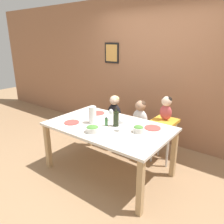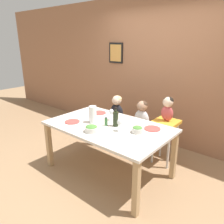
% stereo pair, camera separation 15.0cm
% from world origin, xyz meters
% --- Properties ---
extents(ground_plane, '(14.00, 14.00, 0.00)m').
position_xyz_m(ground_plane, '(0.00, 0.00, 0.00)').
color(ground_plane, '#9E7A56').
extents(wall_back, '(10.00, 0.09, 2.70)m').
position_xyz_m(wall_back, '(-0.00, 1.47, 1.35)').
color(wall_back, '#9E6B4C').
rests_on(wall_back, ground_plane).
extents(dining_table, '(1.75, 1.07, 0.76)m').
position_xyz_m(dining_table, '(0.00, 0.00, 0.67)').
color(dining_table, silver).
rests_on(dining_table, ground_plane).
extents(chair_far_left, '(0.43, 0.42, 0.46)m').
position_xyz_m(chair_far_left, '(-0.48, 0.78, 0.39)').
color(chair_far_left, silver).
rests_on(chair_far_left, ground_plane).
extents(chair_far_center, '(0.43, 0.42, 0.46)m').
position_xyz_m(chair_far_center, '(0.06, 0.78, 0.39)').
color(chair_far_center, silver).
rests_on(chair_far_center, ground_plane).
extents(chair_right_highchair, '(0.36, 0.36, 0.73)m').
position_xyz_m(chair_right_highchair, '(0.51, 0.78, 0.57)').
color(chair_right_highchair, silver).
rests_on(chair_right_highchair, ground_plane).
extents(person_child_left, '(0.28, 0.18, 0.50)m').
position_xyz_m(person_child_left, '(-0.48, 0.79, 0.73)').
color(person_child_left, black).
rests_on(person_child_left, chair_far_left).
extents(person_child_center, '(0.28, 0.18, 0.50)m').
position_xyz_m(person_child_center, '(0.06, 0.79, 0.73)').
color(person_child_center, silver).
rests_on(person_child_center, chair_far_center).
extents(person_baby_right, '(0.19, 0.16, 0.38)m').
position_xyz_m(person_baby_right, '(0.51, 0.79, 0.96)').
color(person_baby_right, '#C64C4C').
rests_on(person_baby_right, chair_right_highchair).
extents(wine_bottle, '(0.08, 0.08, 0.28)m').
position_xyz_m(wine_bottle, '(0.10, 0.05, 0.87)').
color(wine_bottle, '#232D19').
rests_on(wine_bottle, dining_table).
extents(paper_towel_roll, '(0.11, 0.11, 0.25)m').
position_xyz_m(paper_towel_roll, '(-0.25, -0.06, 0.88)').
color(paper_towel_roll, white).
rests_on(paper_towel_roll, dining_table).
extents(wine_glass_near, '(0.07, 0.07, 0.18)m').
position_xyz_m(wine_glass_near, '(0.25, -0.06, 0.89)').
color(wine_glass_near, white).
rests_on(wine_glass_near, dining_table).
extents(wine_glass_far, '(0.07, 0.07, 0.18)m').
position_xyz_m(wine_glass_far, '(-0.10, 0.18, 0.89)').
color(wine_glass_far, white).
rests_on(wine_glass_far, dining_table).
extents(salad_bowl_large, '(0.18, 0.18, 0.09)m').
position_xyz_m(salad_bowl_large, '(-0.03, -0.31, 0.80)').
color(salad_bowl_large, silver).
rests_on(salad_bowl_large, dining_table).
extents(salad_bowl_small, '(0.15, 0.15, 0.09)m').
position_xyz_m(salad_bowl_small, '(0.46, 0.05, 0.80)').
color(salad_bowl_small, silver).
rests_on(salad_bowl_small, dining_table).
extents(dinner_plate_front_left, '(0.22, 0.22, 0.01)m').
position_xyz_m(dinner_plate_front_left, '(-0.49, -0.25, 0.76)').
color(dinner_plate_front_left, '#D14C47').
rests_on(dinner_plate_front_left, dining_table).
extents(dinner_plate_back_left, '(0.22, 0.22, 0.01)m').
position_xyz_m(dinner_plate_back_left, '(-0.47, 0.31, 0.76)').
color(dinner_plate_back_left, '#D14C47').
rests_on(dinner_plate_back_left, dining_table).
extents(dinner_plate_back_right, '(0.22, 0.22, 0.01)m').
position_xyz_m(dinner_plate_back_right, '(0.55, 0.28, 0.76)').
color(dinner_plate_back_right, '#D14C47').
rests_on(dinner_plate_back_right, dining_table).
extents(condiment_bottle_hot_sauce, '(0.04, 0.04, 0.13)m').
position_xyz_m(condiment_bottle_hot_sauce, '(-0.02, -0.02, 0.82)').
color(condiment_bottle_hot_sauce, '#336633').
rests_on(condiment_bottle_hot_sauce, dining_table).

